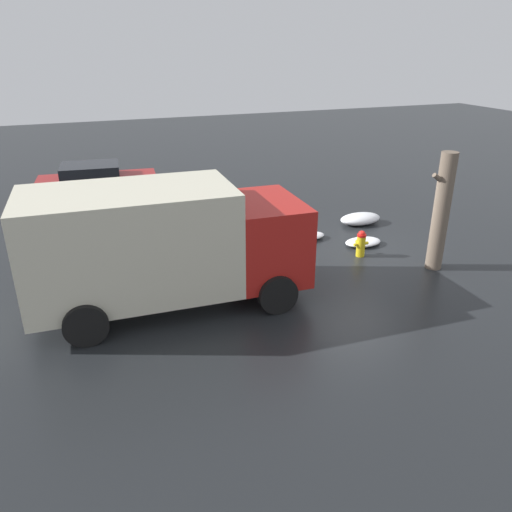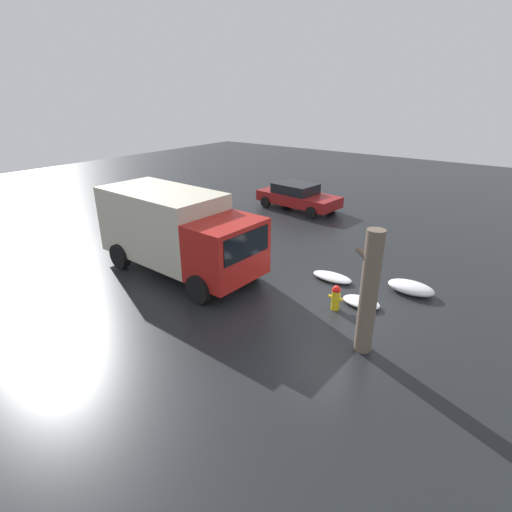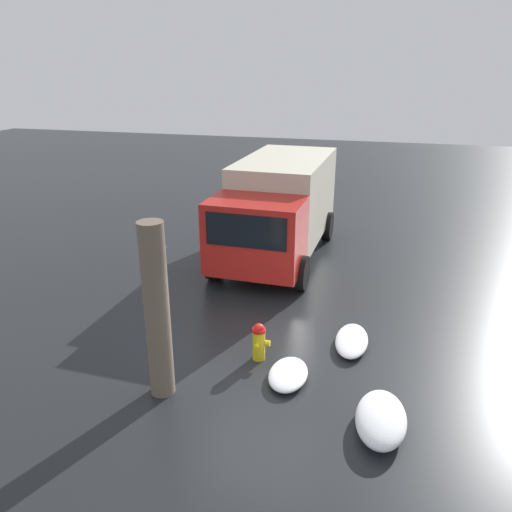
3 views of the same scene
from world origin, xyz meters
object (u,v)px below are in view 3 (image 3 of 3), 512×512
object	(u,v)px
pedestrian	(255,249)
delivery_truck	(279,205)
tree_trunk	(157,312)
fire_hydrant	(259,341)

from	to	relation	value
pedestrian	delivery_truck	bearing A→B (deg)	-121.46
tree_trunk	fire_hydrant	bearing A→B (deg)	-43.87
tree_trunk	delivery_truck	world-z (taller)	tree_trunk
fire_hydrant	delivery_truck	world-z (taller)	delivery_truck
fire_hydrant	tree_trunk	world-z (taller)	tree_trunk
pedestrian	fire_hydrant	bearing A→B (deg)	78.62
tree_trunk	pedestrian	xyz separation A→B (m)	(5.01, -0.37, -0.68)
fire_hydrant	pedestrian	world-z (taller)	pedestrian
fire_hydrant	delivery_truck	distance (m)	5.90
fire_hydrant	tree_trunk	distance (m)	2.32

